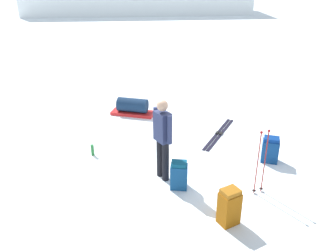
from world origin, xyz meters
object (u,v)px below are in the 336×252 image
gear_sled (133,107)px  thermos_bottle (93,150)px  ski_poles_planted_near (262,159)px  backpack_bright (270,150)px  backpack_small_spare (229,207)px  skier_standing (163,136)px  backpack_large_dark (179,175)px  ski_pair_near (219,134)px

gear_sled → thermos_bottle: size_ratio=5.02×
ski_poles_planted_near → thermos_bottle: ski_poles_planted_near is taller
backpack_bright → ski_poles_planted_near: (-0.64, -1.11, 0.45)m
backpack_bright → backpack_small_spare: (-1.42, -1.90, 0.04)m
skier_standing → ski_poles_planted_near: bearing=-21.4°
backpack_bright → backpack_small_spare: bearing=-126.9°
ski_poles_planted_near → backpack_large_dark: bearing=168.5°
backpack_large_dark → ski_poles_planted_near: 1.58m
ski_pair_near → backpack_large_dark: 2.60m
ski_pair_near → gear_sled: bearing=145.2°
ski_pair_near → skier_standing: bearing=-131.3°
backpack_large_dark → backpack_bright: backpack_bright is taller
backpack_large_dark → gear_sled: (-0.87, 3.75, -0.06)m
ski_poles_planted_near → skier_standing: bearing=158.6°
ski_poles_planted_near → gear_sled: (-2.35, 4.05, -0.51)m
ski_pair_near → backpack_small_spare: size_ratio=2.61×
skier_standing → backpack_bright: (2.40, 0.41, -0.67)m
skier_standing → ski_poles_planted_near: size_ratio=1.29×
ski_pair_near → backpack_small_spare: 3.39m
backpack_bright → backpack_small_spare: 2.37m
thermos_bottle → ski_poles_planted_near: bearing=-28.2°
skier_standing → thermos_bottle: bearing=144.9°
backpack_large_dark → backpack_bright: bearing=20.7°
backpack_large_dark → gear_sled: size_ratio=0.44×
skier_standing → ski_pair_near: (1.61, 1.83, -0.94)m
backpack_small_spare → thermos_bottle: (-2.50, 2.55, -0.20)m
ski_pair_near → ski_poles_planted_near: size_ratio=1.33×
ski_poles_planted_near → gear_sled: bearing=120.2°
backpack_small_spare → thermos_bottle: 3.58m
thermos_bottle → backpack_bright: bearing=-9.5°
ski_poles_planted_near → gear_sled: 4.71m
gear_sled → backpack_small_spare: bearing=-72.1°
backpack_large_dark → backpack_bright: (2.12, 0.80, 0.00)m
backpack_bright → gear_sled: size_ratio=0.45×
gear_sled → backpack_bright: bearing=-44.6°
ski_pair_near → backpack_bright: (0.79, -1.42, 0.27)m
backpack_bright → backpack_small_spare: size_ratio=0.87×
backpack_large_dark → backpack_small_spare: 1.30m
gear_sled → ski_pair_near: bearing=-34.8°
backpack_bright → gear_sled: bearing=135.4°
ski_pair_near → backpack_bright: 1.65m
backpack_large_dark → thermos_bottle: 2.32m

